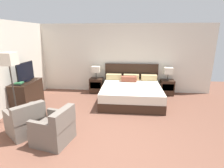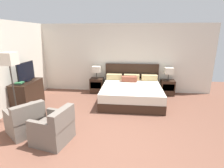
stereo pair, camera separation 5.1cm
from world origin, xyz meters
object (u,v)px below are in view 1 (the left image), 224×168
table_lamp_right (168,71)px  armchair_companion (55,129)px  nightstand_right (167,87)px  armchair_by_window (26,122)px  tv (26,72)px  nightstand_left (96,85)px  book_blue_cover (19,83)px  dresser (27,94)px  book_red_cover (18,84)px  table_lamp_left (96,69)px  bed (131,92)px  floor_lamp (9,64)px

table_lamp_right → armchair_companion: size_ratio=0.56×
nightstand_right → armchair_companion: armchair_companion is taller
armchair_by_window → tv: bearing=118.2°
armchair_companion → armchair_by_window: bearing=161.6°
nightstand_left → book_blue_cover: bearing=-133.7°
dresser → book_red_cover: 0.53m
table_lamp_left → book_red_cover: size_ratio=2.13×
tv → book_blue_cover: bearing=-87.5°
dresser → nightstand_right: bearing=19.3°
book_red_cover → armchair_by_window: book_red_cover is taller
nightstand_right → bed: bearing=-150.8°
tv → armchair_by_window: bearing=-61.8°
bed → armchair_companion: 2.98m
dresser → armchair_companion: dresser is taller
dresser → tv: tv is taller
nightstand_right → floor_lamp: 5.04m
nightstand_right → armchair_by_window: size_ratio=0.58×
bed → dresser: bearing=-165.3°
bed → nightstand_left: size_ratio=3.68×
table_lamp_left → tv: tv is taller
dresser → floor_lamp: floor_lamp is taller
armchair_by_window → armchair_companion: same height
tv → book_blue_cover: (0.02, -0.40, -0.22)m
floor_lamp → book_red_cover: bearing=114.2°
nightstand_right → dresser: dresser is taller
bed → table_lamp_right: 1.62m
bed → table_lamp_left: size_ratio=4.41×
book_red_cover → table_lamp_right: bearing=23.0°
armchair_by_window → book_red_cover: bearing=126.9°
floor_lamp → tv: bearing=103.7°
table_lamp_left → book_blue_cover: (-1.82, -1.90, -0.04)m
armchair_companion → floor_lamp: floor_lamp is taller
tv → armchair_companion: (1.57, -1.75, -0.79)m
nightstand_left → book_blue_cover: 2.69m
nightstand_left → armchair_by_window: size_ratio=0.58×
nightstand_left → floor_lamp: bearing=-122.8°
book_red_cover → table_lamp_left: bearing=45.7°
nightstand_right → dresser: size_ratio=0.52×
bed → table_lamp_left: bearing=150.8°
dresser → book_blue_cover: book_blue_cover is taller
armchair_companion → floor_lamp: size_ratio=0.47×
armchair_by_window → dresser: bearing=119.2°
floor_lamp → nightstand_left: bearing=57.2°
book_red_cover → dresser: bearing=86.8°
bed → nightstand_right: 1.51m
table_lamp_right → floor_lamp: (-4.22, -2.48, 0.58)m
table_lamp_right → book_blue_cover: size_ratio=2.41×
table_lamp_right → book_red_cover: size_ratio=2.13×
bed → book_red_cover: 3.42m
nightstand_left → nightstand_right: (2.63, 0.00, 0.00)m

